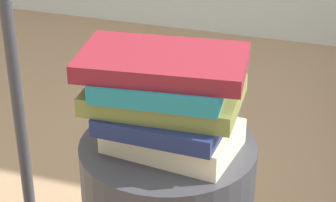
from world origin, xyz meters
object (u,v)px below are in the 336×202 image
object	(u,v)px
book_cream	(173,136)
book_navy	(168,115)
book_maroon	(162,63)
book_teal	(164,78)
book_olive	(165,95)

from	to	relation	value
book_cream	book_navy	world-z (taller)	book_navy
book_cream	book_navy	xyz separation A→B (m)	(-0.01, 0.00, 0.04)
book_cream	book_maroon	size ratio (longest dim) A/B	0.79
book_teal	book_maroon	bearing A→B (deg)	-102.13
book_maroon	book_teal	bearing A→B (deg)	75.96
book_navy	book_teal	world-z (taller)	book_teal
book_navy	book_maroon	xyz separation A→B (m)	(-0.01, 0.00, 0.10)
book_navy	book_olive	world-z (taller)	book_olive
book_cream	book_teal	distance (m)	0.11
book_cream	book_olive	distance (m)	0.08
book_navy	book_teal	size ratio (longest dim) A/B	0.97
book_olive	book_teal	size ratio (longest dim) A/B	1.20
book_cream	book_maroon	world-z (taller)	book_maroon
book_olive	book_teal	world-z (taller)	book_teal
book_navy	book_teal	distance (m)	0.07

